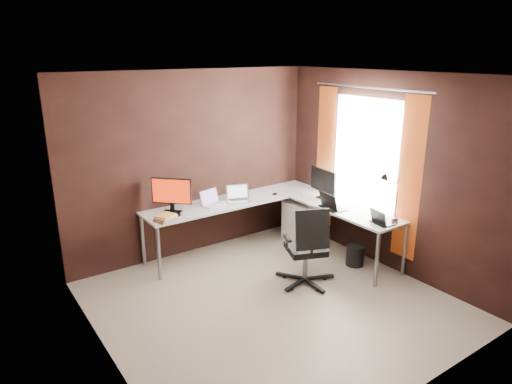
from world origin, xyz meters
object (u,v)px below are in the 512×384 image
Objects in this scene: monitor_left at (172,193)px; monitor_right at (323,182)px; laptop_black_small at (381,220)px; wastebasket at (355,255)px; desk_lamp at (389,192)px; drawer_pedestal at (303,222)px; laptop_white at (212,202)px; book_stack at (166,218)px; office_chair at (306,261)px; laptop_black_big at (331,205)px; laptop_silver at (238,197)px.

monitor_right is at bearing 25.74° from monitor_left.
monitor_left is 1.56× the size of laptop_black_small.
monitor_right is 1.09m from wastebasket.
drawer_pedestal is at bearing 88.89° from desk_lamp.
laptop_white is at bearing 41.86° from monitor_left.
office_chair is (1.28, -1.17, -0.47)m from book_stack.
desk_lamp is at bearing -86.91° from laptop_black_small.
book_stack is at bearing 73.53° from laptop_black_big.
desk_lamp reaches higher than monitor_right.
desk_lamp is (1.41, -1.79, 0.34)m from laptop_white.
monitor_right is 0.85× the size of desk_lamp.
laptop_silver reaches higher than drawer_pedestal.
book_stack is 2.51m from wastebasket.
laptop_white is at bearing 14.79° from book_stack.
monitor_left is at bearing 132.99° from desk_lamp.
monitor_left reaches higher than wastebasket.
monitor_right reaches higher than laptop_black_small.
laptop_black_big is 0.91m from office_chair.
laptop_white is 2.21m from laptop_black_small.
drawer_pedestal is at bearing 19.13° from monitor_right.
laptop_silver is 1.39× the size of wastebasket.
monitor_right is at bearing 4.45° from laptop_black_small.
monitor_left is 1.24× the size of laptop_black_big.
laptop_silver is (0.39, -0.05, 0.00)m from laptop_white.
laptop_black_small is at bearing 1.07° from monitor_left.
office_chair reaches higher than book_stack.
laptop_white is 0.79m from book_stack.
book_stack reaches higher than drawer_pedestal.
drawer_pedestal is 2.05× the size of laptop_black_small.
laptop_silver reaches higher than book_stack.
laptop_black_big is at bearing 13.74° from monitor_left.
laptop_silver is 0.37× the size of office_chair.
wastebasket is (0.06, 0.41, -0.64)m from laptop_black_small.
monitor_right is 0.48m from laptop_black_big.
wastebasket is (1.94, -1.39, -0.85)m from monitor_left.
laptop_black_big reaches higher than book_stack.
wastebasket is (-0.04, -0.70, -0.84)m from monitor_right.
monitor_right reaches higher than office_chair.
book_stack is at bearing 175.90° from drawer_pedestal.
laptop_white is at bearing 132.65° from office_chair.
laptop_black_small is 1.02m from office_chair.
laptop_black_big is 0.74m from wastebasket.
drawer_pedestal is at bearing 33.54° from monitor_left.
desk_lamp reaches higher than monitor_left.
laptop_black_big reaches higher than laptop_white.
office_chair is at bearing -128.80° from drawer_pedestal.
monitor_right is 1.14m from desk_lamp.
laptop_black_small is 0.29× the size of office_chair.
wastebasket is at bearing -178.38° from monitor_right.
laptop_white is 1.17× the size of book_stack.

